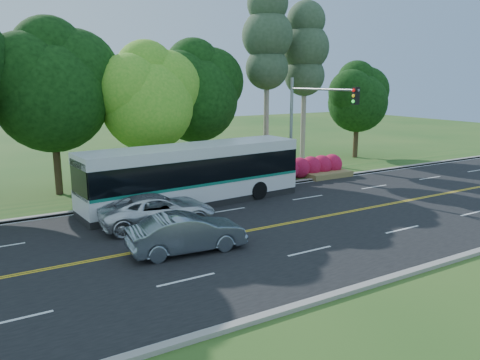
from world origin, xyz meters
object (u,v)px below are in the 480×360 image
suv (158,210)px  transit_bus (194,175)px  traffic_signal (310,116)px  sedan (187,233)px

suv → transit_bus: bearing=-43.8°
traffic_signal → sedan: traffic_signal is taller
traffic_signal → suv: size_ratio=1.27×
traffic_signal → transit_bus: size_ratio=0.54×
transit_bus → suv: transit_bus is taller
transit_bus → sedan: size_ratio=2.72×
sedan → traffic_signal: bearing=-55.8°
suv → sedan: bearing=-177.9°
transit_bus → traffic_signal: bearing=-6.5°
sedan → suv: sedan is taller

